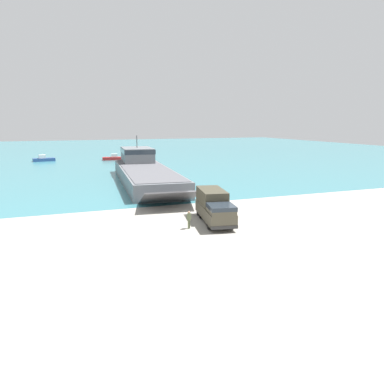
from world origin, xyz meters
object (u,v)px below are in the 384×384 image
Objects in this scene: soldier_on_ramp at (189,218)px; moored_boat_a at (113,158)px; landing_craft at (144,170)px; military_truck at (214,206)px; moored_boat_b at (44,159)px; mooring_bollard at (225,200)px.

soldier_on_ramp is 0.30× the size of moored_boat_a.
soldier_on_ramp is at bearing -90.14° from landing_craft.
military_truck reaches higher than moored_boat_b.
mooring_bollard is at bearing -70.93° from landing_craft.
mooring_bollard is (22.52, -63.97, -0.14)m from moored_boat_b.
mooring_bollard is at bearing 11.98° from moored_boat_b.
landing_craft is at bearing 103.80° from mooring_bollard.
landing_craft is 31.38m from soldier_on_ramp.
military_truck is 1.48× the size of moored_boat_a.
landing_craft reaches higher than moored_boat_b.
moored_boat_b is (-17.51, 71.82, -1.06)m from military_truck.
moored_boat_b reaches higher than moored_boat_a.
moored_boat_a is at bearing 94.37° from landing_craft.
military_truck is 10.76× the size of mooring_bollard.
moored_boat_b is (-17.14, 42.05, -1.29)m from landing_craft.
moored_boat_a reaches higher than mooring_bollard.
mooring_bollard is at bearing 158.22° from military_truck.
landing_craft reaches higher than mooring_bollard.
moored_boat_b is (-17.75, 3.26, 0.00)m from moored_boat_a.
landing_craft is at bearing 14.76° from moored_boat_b.
moored_boat_b is at bearing 152.22° from soldier_on_ramp.
moored_boat_a is at bearing 94.49° from mooring_bollard.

